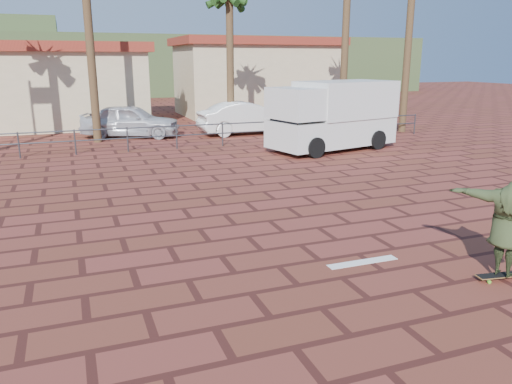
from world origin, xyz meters
TOP-DOWN VIEW (x-y plane):
  - ground at (0.00, 0.00)m, footprint 120.00×120.00m
  - paint_stripe at (0.70, -1.20)m, footprint 1.40×0.22m
  - guardrail at (0.00, 12.00)m, footprint 24.06×0.06m
  - palm_center at (3.50, 15.50)m, footprint 2.40×2.40m
  - building_west at (-6.00, 22.00)m, footprint 12.60×7.60m
  - building_east at (8.00, 24.00)m, footprint 10.60×6.60m
  - hill_front at (0.00, 50.00)m, footprint 70.00×18.00m
  - longboard at (2.53, -2.69)m, footprint 0.99×0.37m
  - skateboarder at (2.53, -2.69)m, footprint 1.37×2.14m
  - campervan at (6.03, 9.60)m, footprint 5.71×3.42m
  - car_silver at (-1.39, 15.98)m, footprint 4.95×3.38m
  - car_white at (4.20, 15.03)m, footprint 4.88×1.80m
  - street_sign at (7.35, 10.00)m, footprint 0.48×0.13m

SIDE VIEW (x-z plane):
  - ground at x=0.00m, z-range 0.00..0.00m
  - paint_stripe at x=0.70m, z-range 0.00..0.01m
  - longboard at x=2.53m, z-range 0.03..0.13m
  - guardrail at x=0.00m, z-range 0.18..1.18m
  - car_silver at x=-1.39m, z-range 0.00..1.57m
  - car_white at x=4.20m, z-range 0.00..1.60m
  - skateboarder at x=2.53m, z-range 0.10..1.79m
  - campervan at x=6.03m, z-range 0.07..2.84m
  - street_sign at x=7.35m, z-range 0.47..2.82m
  - building_west at x=-6.00m, z-range 0.03..4.53m
  - building_east at x=8.00m, z-range 0.04..5.04m
  - hill_front at x=0.00m, z-range 0.00..6.00m
  - palm_center at x=3.50m, z-range 2.49..10.24m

